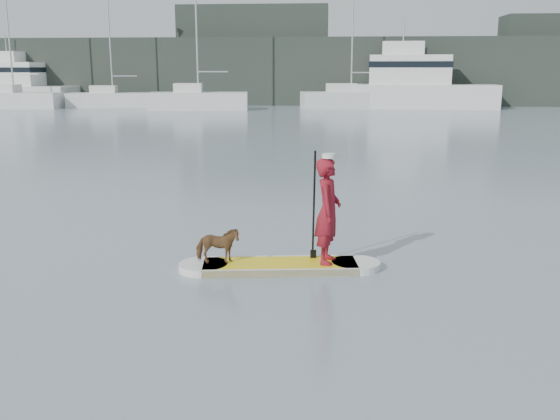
# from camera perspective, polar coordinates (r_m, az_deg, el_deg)

# --- Properties ---
(ground) EXTENTS (140.00, 140.00, 0.00)m
(ground) POSITION_cam_1_polar(r_m,az_deg,el_deg) (7.80, 24.02, -12.68)
(ground) COLOR slate
(ground) RESTS_ON ground
(paddleboard) EXTENTS (3.28, 1.10, 0.12)m
(paddleboard) POSITION_cam_1_polar(r_m,az_deg,el_deg) (10.24, -0.00, -5.14)
(paddleboard) COLOR yellow
(paddleboard) RESTS_ON ground
(paddler) EXTENTS (0.48, 0.67, 1.72)m
(paddler) POSITION_cam_1_polar(r_m,az_deg,el_deg) (10.05, 4.41, -0.09)
(paddler) COLOR maroon
(paddler) RESTS_ON paddleboard
(white_cap) EXTENTS (0.22, 0.22, 0.07)m
(white_cap) POSITION_cam_1_polar(r_m,az_deg,el_deg) (9.89, 4.50, 4.96)
(white_cap) COLOR silver
(white_cap) RESTS_ON paddler
(dog) EXTENTS (0.74, 0.41, 0.60)m
(dog) POSITION_cam_1_polar(r_m,az_deg,el_deg) (10.14, -5.73, -3.26)
(dog) COLOR #55381D
(dog) RESTS_ON paddleboard
(paddle) EXTENTS (0.10, 0.30, 2.00)m
(paddle) POSITION_cam_1_polar(r_m,az_deg,el_deg) (10.30, 3.10, -0.79)
(paddle) COLOR black
(paddle) RESTS_ON ground
(sailboat_a) EXTENTS (7.72, 2.52, 11.16)m
(sailboat_a) POSITION_cam_1_polar(r_m,az_deg,el_deg) (57.62, -23.15, 9.33)
(sailboat_a) COLOR silver
(sailboat_a) RESTS_ON ground
(sailboat_b) EXTENTS (7.84, 3.46, 11.25)m
(sailboat_b) POSITION_cam_1_polar(r_m,az_deg,el_deg) (56.34, -15.07, 9.85)
(sailboat_b) COLOR silver
(sailboat_b) RESTS_ON ground
(sailboat_c) EXTENTS (8.10, 3.56, 11.26)m
(sailboat_c) POSITION_cam_1_polar(r_m,az_deg,el_deg) (51.28, -7.54, 9.99)
(sailboat_c) COLOR silver
(sailboat_c) RESTS_ON ground
(sailboat_d) EXTENTS (8.57, 4.08, 12.14)m
(sailboat_d) POSITION_cam_1_polar(r_m,az_deg,el_deg) (53.29, 6.42, 10.15)
(sailboat_d) COLOR silver
(sailboat_d) RESTS_ON ground
(motor_yacht_a) EXTENTS (12.20, 4.42, 7.20)m
(motor_yacht_a) POSITION_cam_1_polar(r_m,az_deg,el_deg) (54.32, 12.40, 11.21)
(motor_yacht_a) COLOR silver
(motor_yacht_a) RESTS_ON ground
(motor_yacht_b) EXTENTS (9.95, 4.68, 6.32)m
(motor_yacht_b) POSITION_cam_1_polar(r_m,az_deg,el_deg) (62.67, -22.73, 10.47)
(motor_yacht_b) COLOR silver
(motor_yacht_b) RESTS_ON ground
(shore_mass) EXTENTS (90.00, 6.00, 6.00)m
(shore_mass) POSITION_cam_1_polar(r_m,az_deg,el_deg) (59.69, 7.28, 12.45)
(shore_mass) COLOR black
(shore_mass) RESTS_ON ground
(shore_building_west) EXTENTS (14.00, 4.00, 9.00)m
(shore_building_west) POSITION_cam_1_polar(r_m,az_deg,el_deg) (61.10, -2.41, 13.95)
(shore_building_west) COLOR black
(shore_building_west) RESTS_ON ground
(shore_building_east) EXTENTS (10.00, 4.00, 8.00)m
(shore_building_east) POSITION_cam_1_polar(r_m,az_deg,el_deg) (64.03, 23.98, 12.39)
(shore_building_east) COLOR black
(shore_building_east) RESTS_ON ground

